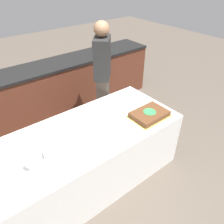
% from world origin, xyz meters
% --- Properties ---
extents(ground_plane, '(14.00, 14.00, 0.00)m').
position_xyz_m(ground_plane, '(0.00, 0.00, 0.00)').
color(ground_plane, brown).
extents(back_counter, '(4.40, 0.58, 0.92)m').
position_xyz_m(back_counter, '(0.00, 1.54, 0.46)').
color(back_counter, '#5B2D1E').
rests_on(back_counter, ground_plane).
extents(dining_table, '(2.17, 0.94, 0.74)m').
position_xyz_m(dining_table, '(0.00, 0.00, 0.37)').
color(dining_table, white).
rests_on(dining_table, ground_plane).
extents(cake, '(0.45, 0.33, 0.07)m').
position_xyz_m(cake, '(0.75, -0.23, 0.78)').
color(cake, gold).
rests_on(cake, dining_table).
extents(plate_stack, '(0.20, 0.20, 0.09)m').
position_xyz_m(plate_stack, '(-0.40, -0.11, 0.79)').
color(plate_stack, white).
rests_on(plate_stack, dining_table).
extents(wine_glass, '(0.06, 0.06, 0.17)m').
position_xyz_m(wine_glass, '(-0.65, -0.15, 0.86)').
color(wine_glass, white).
rests_on(wine_glass, dining_table).
extents(side_plate_near_cake, '(0.19, 0.19, 0.00)m').
position_xyz_m(side_plate_near_cake, '(0.85, 0.09, 0.75)').
color(side_plate_near_cake, white).
rests_on(side_plate_near_cake, dining_table).
extents(person_cutting_cake, '(0.40, 0.41, 1.66)m').
position_xyz_m(person_cutting_cake, '(0.75, 0.69, 0.86)').
color(person_cutting_cake, '#4C4238').
rests_on(person_cutting_cake, ground_plane).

